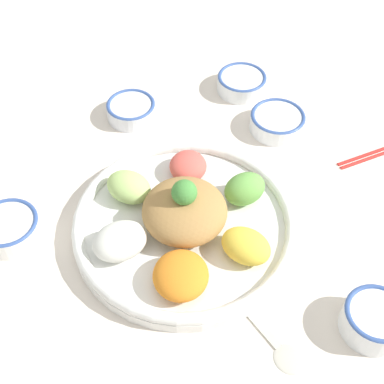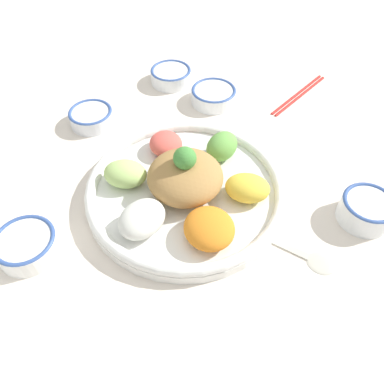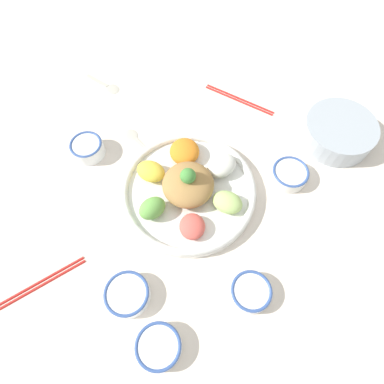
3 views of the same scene
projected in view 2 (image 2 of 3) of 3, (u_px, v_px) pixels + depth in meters
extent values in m
plane|color=silver|center=(193.00, 196.00, 0.71)|extent=(2.40, 2.40, 0.00)
cylinder|color=white|center=(186.00, 193.00, 0.70)|extent=(0.37, 0.37, 0.02)
torus|color=white|center=(185.00, 187.00, 0.69)|extent=(0.37, 0.37, 0.02)
ellipsoid|color=yellow|center=(247.00, 188.00, 0.66)|extent=(0.10, 0.10, 0.05)
ellipsoid|color=#6BAD4C|center=(222.00, 146.00, 0.73)|extent=(0.09, 0.07, 0.05)
ellipsoid|color=#E55B51|center=(166.00, 144.00, 0.75)|extent=(0.08, 0.08, 0.04)
ellipsoid|color=#B7DB7A|center=(125.00, 174.00, 0.69)|extent=(0.10, 0.10, 0.05)
ellipsoid|color=white|center=(142.00, 219.00, 0.62)|extent=(0.10, 0.09, 0.05)
ellipsoid|color=orange|center=(209.00, 228.00, 0.61)|extent=(0.10, 0.10, 0.04)
ellipsoid|color=#AD7F47|center=(185.00, 177.00, 0.67)|extent=(0.14, 0.14, 0.07)
sphere|color=#478E3D|center=(185.00, 158.00, 0.63)|extent=(0.04, 0.04, 0.04)
cylinder|color=white|center=(171.00, 76.00, 0.95)|extent=(0.10, 0.10, 0.03)
torus|color=#38569E|center=(171.00, 71.00, 0.94)|extent=(0.10, 0.10, 0.01)
cylinder|color=#5B3319|center=(171.00, 72.00, 0.94)|extent=(0.08, 0.08, 0.00)
cylinder|color=white|center=(27.00, 246.00, 0.61)|extent=(0.10, 0.10, 0.04)
torus|color=#38569E|center=(24.00, 240.00, 0.60)|extent=(0.10, 0.10, 0.01)
cylinder|color=#5B3319|center=(24.00, 241.00, 0.60)|extent=(0.08, 0.08, 0.00)
cylinder|color=white|center=(366.00, 210.00, 0.66)|extent=(0.09, 0.09, 0.04)
torus|color=#38569E|center=(370.00, 203.00, 0.64)|extent=(0.09, 0.09, 0.01)
cylinder|color=#5B3319|center=(370.00, 204.00, 0.64)|extent=(0.08, 0.08, 0.00)
cylinder|color=white|center=(213.00, 96.00, 0.89)|extent=(0.11, 0.11, 0.03)
torus|color=#38569E|center=(214.00, 91.00, 0.88)|extent=(0.11, 0.11, 0.01)
cylinder|color=#5B3319|center=(214.00, 92.00, 0.88)|extent=(0.09, 0.09, 0.00)
cylinder|color=white|center=(91.00, 118.00, 0.84)|extent=(0.10, 0.10, 0.03)
torus|color=#38569E|center=(90.00, 112.00, 0.83)|extent=(0.10, 0.10, 0.01)
cylinder|color=white|center=(90.00, 113.00, 0.83)|extent=(0.08, 0.08, 0.00)
cylinder|color=red|center=(301.00, 95.00, 0.92)|extent=(0.21, 0.07, 0.01)
cylinder|color=red|center=(297.00, 93.00, 0.92)|extent=(0.21, 0.07, 0.01)
cube|color=beige|center=(284.00, 246.00, 0.63)|extent=(0.05, 0.08, 0.01)
ellipsoid|color=beige|center=(321.00, 263.00, 0.61)|extent=(0.06, 0.06, 0.01)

